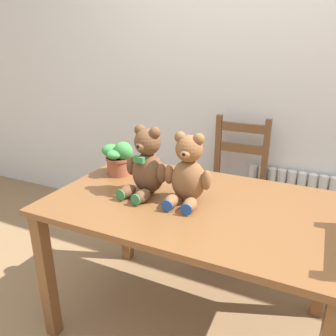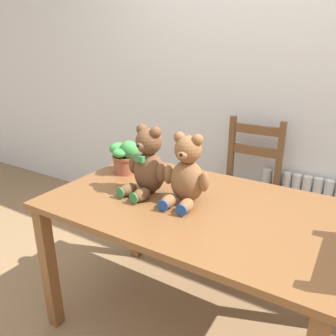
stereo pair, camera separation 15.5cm
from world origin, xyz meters
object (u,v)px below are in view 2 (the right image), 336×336
Objects in this scene: wooden_chair_behind at (245,193)px; potted_plant at (125,155)px; teddy_bear_left at (148,164)px; teddy_bear_right at (186,174)px.

wooden_chair_behind reaches higher than potted_plant.
wooden_chair_behind is 0.96m from teddy_bear_left.
teddy_bear_left is 0.32m from potted_plant.
teddy_bear_right is 0.51m from potted_plant.
potted_plant is at bearing -21.01° from teddy_bear_right.
teddy_bear_right is 1.68× the size of potted_plant.
teddy_bear_right is at bearing -170.61° from teddy_bear_left.
teddy_bear_left is (-0.24, -0.83, 0.42)m from wooden_chair_behind.
teddy_bear_left is at bearing -2.47° from teddy_bear_right.
teddy_bear_right is at bearing -18.44° from potted_plant.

